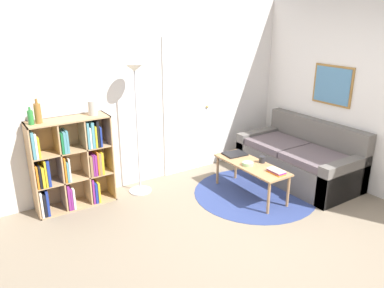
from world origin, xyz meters
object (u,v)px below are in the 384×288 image
(coffee_table, at_px, (251,167))
(cup, at_px, (262,160))
(bottle_middle, at_px, (38,113))
(couch, at_px, (301,160))
(laptop, at_px, (235,154))
(vase_on_shelf, at_px, (93,108))
(floor_lamp, at_px, (136,98))
(bowl, at_px, (248,164))
(bookshelf, at_px, (70,164))
(bottle_left, at_px, (31,117))

(coffee_table, relative_size, cup, 12.77)
(cup, relative_size, bottle_middle, 0.31)
(couch, bearing_deg, coffee_table, -179.34)
(laptop, bearing_deg, cup, -75.17)
(laptop, distance_m, cup, 0.45)
(vase_on_shelf, bearing_deg, floor_lamp, -10.16)
(bowl, bearing_deg, bookshelf, 153.23)
(bowl, bearing_deg, bottle_middle, 156.41)
(bottle_left, distance_m, bottle_middle, 0.10)
(floor_lamp, xyz_separation_m, bottle_middle, (-1.19, 0.09, -0.06))
(bottle_middle, bearing_deg, coffee_table, -22.66)
(bowl, bearing_deg, coffee_table, 9.50)
(bookshelf, distance_m, bottle_left, 0.78)
(bookshelf, height_order, vase_on_shelf, vase_on_shelf)
(couch, relative_size, bowl, 11.75)
(bottle_left, relative_size, vase_on_shelf, 1.14)
(bowl, xyz_separation_m, bottle_left, (-2.43, 1.00, 0.77))
(cup, bearing_deg, coffee_table, 163.97)
(bottle_middle, bearing_deg, bowl, -23.59)
(bottle_left, bearing_deg, bookshelf, 4.53)
(bowl, height_order, vase_on_shelf, vase_on_shelf)
(couch, relative_size, laptop, 5.38)
(couch, height_order, bottle_left, bottle_left)
(bowl, relative_size, cup, 1.70)
(couch, xyz_separation_m, bowl, (-1.07, -0.02, 0.19))
(vase_on_shelf, bearing_deg, bowl, -31.25)
(bookshelf, bearing_deg, bottle_left, -175.47)
(vase_on_shelf, bearing_deg, bookshelf, 179.46)
(floor_lamp, distance_m, coffee_table, 1.79)
(floor_lamp, height_order, bowl, floor_lamp)
(floor_lamp, height_order, bottle_middle, floor_lamp)
(vase_on_shelf, bearing_deg, couch, -19.92)
(coffee_table, height_order, bowl, bowl)
(cup, distance_m, vase_on_shelf, 2.32)
(bookshelf, xyz_separation_m, cup, (2.27, -1.06, -0.08))
(coffee_table, bearing_deg, bookshelf, 154.35)
(bottle_left, bearing_deg, couch, -15.56)
(bottle_middle, relative_size, vase_on_shelf, 1.58)
(bottle_middle, bearing_deg, couch, -16.29)
(floor_lamp, bearing_deg, coffee_table, -36.79)
(bottle_middle, bearing_deg, bookshelf, 1.45)
(floor_lamp, bearing_deg, cup, -34.91)
(laptop, xyz_separation_m, bottle_left, (-2.54, 0.59, 0.78))
(couch, distance_m, coffee_table, 1.00)
(coffee_table, distance_m, laptop, 0.40)
(floor_lamp, bearing_deg, laptop, -22.50)
(bookshelf, height_order, coffee_table, bookshelf)
(couch, height_order, cup, couch)
(bookshelf, xyz_separation_m, coffee_table, (2.12, -1.02, -0.17))
(coffee_table, xyz_separation_m, vase_on_shelf, (-1.77, 1.01, 0.85))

